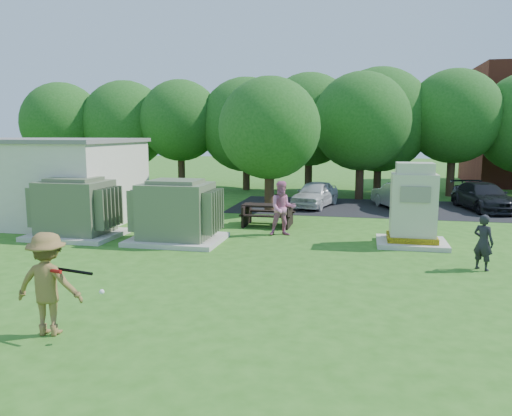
% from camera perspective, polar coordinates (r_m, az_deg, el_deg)
% --- Properties ---
extents(ground, '(120.00, 120.00, 0.00)m').
position_cam_1_polar(ground, '(11.86, -4.15, -9.12)').
color(ground, '#2D6619').
rests_on(ground, ground).
extents(service_building, '(10.00, 5.00, 3.20)m').
position_cam_1_polar(service_building, '(22.88, -26.27, 2.75)').
color(service_building, beige).
rests_on(service_building, ground).
extents(service_building_roof, '(10.20, 5.20, 0.15)m').
position_cam_1_polar(service_building_roof, '(22.80, -26.55, 6.94)').
color(service_building_roof, slate).
rests_on(service_building_roof, service_building).
extents(parking_strip, '(20.00, 6.00, 0.01)m').
position_cam_1_polar(parking_strip, '(24.88, 20.84, -0.21)').
color(parking_strip, '#232326').
rests_on(parking_strip, ground).
extents(transformer_left, '(3.00, 2.40, 2.07)m').
position_cam_1_polar(transformer_left, '(18.33, -19.92, -0.13)').
color(transformer_left, beige).
rests_on(transformer_left, ground).
extents(transformer_right, '(3.00, 2.40, 2.07)m').
position_cam_1_polar(transformer_right, '(16.67, -9.08, -0.56)').
color(transformer_right, beige).
rests_on(transformer_right, ground).
extents(generator_cabinet, '(2.18, 1.79, 2.66)m').
position_cam_1_polar(generator_cabinet, '(16.71, 17.50, -0.16)').
color(generator_cabinet, beige).
rests_on(generator_cabinet, ground).
extents(picnic_table, '(1.96, 1.47, 0.84)m').
position_cam_1_polar(picnic_table, '(19.33, 1.37, -0.51)').
color(picnic_table, black).
rests_on(picnic_table, ground).
extents(batter, '(1.27, 0.81, 1.87)m').
position_cam_1_polar(batter, '(9.76, -22.65, -7.99)').
color(batter, brown).
rests_on(batter, ground).
extents(person_by_generator, '(0.64, 0.63, 1.49)m').
position_cam_1_polar(person_by_generator, '(14.44, 24.54, -3.59)').
color(person_by_generator, black).
rests_on(person_by_generator, ground).
extents(person_at_picnic, '(1.11, 0.98, 1.93)m').
position_cam_1_polar(person_at_picnic, '(17.49, 3.06, -0.04)').
color(person_at_picnic, '#CD6C98').
rests_on(person_at_picnic, ground).
extents(car_white, '(2.29, 3.93, 1.26)m').
position_cam_1_polar(car_white, '(24.35, 6.77, 1.60)').
color(car_white, silver).
rests_on(car_white, ground).
extents(car_silver_a, '(2.75, 4.19, 1.30)m').
position_cam_1_polar(car_silver_a, '(24.29, 16.22, 1.35)').
color(car_silver_a, '#A2A2A6').
rests_on(car_silver_a, ground).
extents(car_dark, '(2.65, 4.63, 1.26)m').
position_cam_1_polar(car_dark, '(25.48, 24.55, 1.19)').
color(car_dark, black).
rests_on(car_dark, ground).
extents(batting_equipment, '(1.03, 0.24, 0.40)m').
position_cam_1_polar(batting_equipment, '(9.29, -20.06, -7.16)').
color(batting_equipment, black).
rests_on(batting_equipment, ground).
extents(tree_row, '(41.30, 13.30, 7.30)m').
position_cam_1_polar(tree_row, '(29.36, 9.50, 9.65)').
color(tree_row, '#47301E').
rests_on(tree_row, ground).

